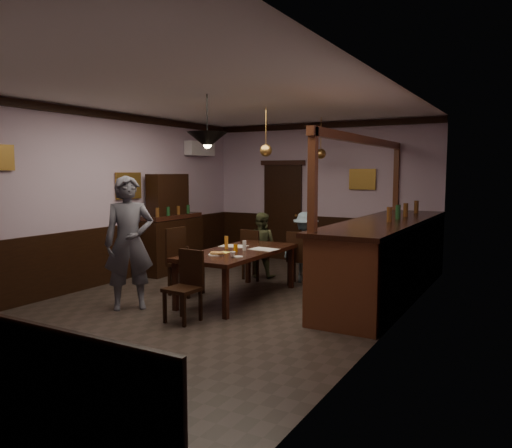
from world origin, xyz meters
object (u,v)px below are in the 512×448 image
Objects in this scene: person_seated_left at (261,245)px; bar_counter at (387,256)px; chair_side at (182,258)px; coffee_cup at (233,254)px; pendant_iron at (207,140)px; chair_far_right at (300,256)px; chair_far_left at (253,252)px; dining_table at (238,255)px; pendant_brass_far at (321,154)px; soda_can at (236,248)px; person_seated_right at (306,247)px; sideboard at (170,233)px; person_standing at (129,243)px; chair_near at (186,282)px; pendant_brass_mid at (266,151)px.

person_seated_left is 0.27× the size of bar_counter.
person_seated_left reaches higher than chair_side.
coffee_cup is 0.11× the size of pendant_iron.
person_seated_left is at bearing -25.02° from chair_far_right.
chair_far_left is 0.87× the size of chair_side.
chair_far_right is 0.88× the size of chair_side.
dining_table is at bearing -76.07° from chair_side.
dining_table is at bearing -95.03° from pendant_brass_far.
soda_can is 0.03× the size of bar_counter.
dining_table is 1.77× the size of person_seated_right.
sideboard is at bearing -148.47° from pendant_brass_far.
pendant_iron reaches higher than chair_far_left.
person_standing is at bearing -153.59° from coffee_cup.
chair_far_right is 1.50m from soda_can.
pendant_brass_mid reaches higher than chair_near.
chair_far_right is 0.78× the size of person_seated_left.
pendant_iron reaches higher than person_standing.
dining_table is 0.19m from soda_can.
chair_near is 1.14m from person_standing.
chair_side is 1.29m from coffee_cup.
pendant_iron is 0.90× the size of pendant_brass_mid.
person_seated_left is at bearing 31.99° from person_standing.
person_standing reaches higher than person_seated_left.
pendant_brass_far is at bearing -20.41° from chair_side.
dining_table is 1.37m from chair_far_left.
dining_table is at bearing 4.05° from person_standing.
sideboard is (-1.81, -0.12, 0.26)m from chair_far_left.
chair_far_right is at bearing 84.15° from coffee_cup.
chair_far_right is at bearing 86.67° from person_seated_right.
chair_far_right is 0.21× the size of bar_counter.
dining_table is at bearing 90.40° from pendant_iron.
sideboard is at bearing 10.34° from chair_far_left.
chair_side is at bearing 38.31° from chair_far_right.
coffee_cup is 3.61m from pendant_brass_far.
person_seated_left is 2.98m from pendant_iron.
soda_can is 0.15× the size of pendant_brass_mid.
person_seated_right is at bearing 84.58° from chair_near.
chair_near is 1.47m from chair_side.
pendant_brass_far is at bearing -85.88° from person_seated_right.
person_seated_right is 1.50m from bar_counter.
pendant_iron and pendant_brass_far have the same top height.
bar_counter reaches higher than chair_far_left.
pendant_brass_far is (0.22, 4.01, 1.79)m from chair_near.
coffee_cup is (1.31, 0.66, -0.15)m from person_standing.
pendant_iron is at bearing -142.72° from coffee_cup.
chair_near reaches higher than coffee_cup.
chair_near is (0.01, -1.32, -0.18)m from dining_table.
person_seated_left is 0.63× the size of sideboard.
pendant_brass_mid is at bearing 90.11° from soda_can.
person_standing is 15.80× the size of soda_can.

